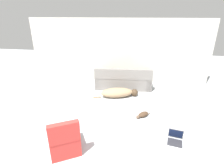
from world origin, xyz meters
TOP-DOWN VIEW (x-y plane):
  - wall_back at (0.00, 4.67)m, footprint 7.08×0.06m
  - couch at (0.34, 3.98)m, footprint 2.10×1.03m
  - dog at (0.26, 3.11)m, footprint 1.52×0.71m
  - cat at (1.06, 1.99)m, footprint 0.41×0.38m
  - laptop_open at (1.76, 1.13)m, footprint 0.37×0.38m
  - side_chair at (-0.53, 0.46)m, footprint 0.81×0.83m

SIDE VIEW (x-z plane):
  - cat at x=1.06m, z-range 0.00..0.13m
  - laptop_open at x=1.76m, z-range -0.05..0.21m
  - dog at x=0.26m, z-range 0.00..0.31m
  - side_chair at x=-0.53m, z-range -0.14..0.67m
  - couch at x=0.34m, z-range -0.14..0.69m
  - wall_back at x=0.00m, z-range 0.00..2.47m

